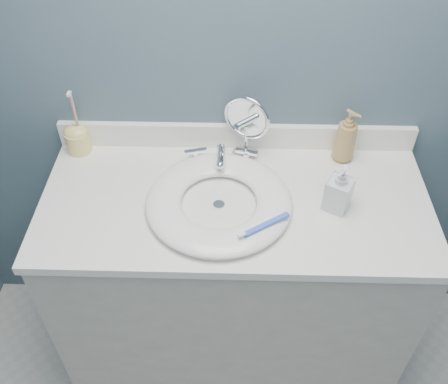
{
  "coord_description": "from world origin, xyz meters",
  "views": [
    {
      "loc": [
        -0.01,
        -0.13,
        1.98
      ],
      "look_at": [
        -0.03,
        0.94,
        0.94
      ],
      "focal_mm": 40.0,
      "sensor_mm": 36.0,
      "label": 1
    }
  ],
  "objects_px": {
    "soap_bottle_amber": "(346,136)",
    "soap_bottle_clear": "(340,188)",
    "makeup_mirror": "(246,125)",
    "toothbrush_holder": "(77,138)"
  },
  "relations": [
    {
      "from": "soap_bottle_amber",
      "to": "soap_bottle_clear",
      "type": "xyz_separation_m",
      "value": [
        -0.05,
        -0.23,
        -0.02
      ]
    },
    {
      "from": "makeup_mirror",
      "to": "soap_bottle_clear",
      "type": "height_order",
      "value": "makeup_mirror"
    },
    {
      "from": "soap_bottle_clear",
      "to": "toothbrush_holder",
      "type": "xyz_separation_m",
      "value": [
        -0.85,
        0.25,
        -0.02
      ]
    },
    {
      "from": "toothbrush_holder",
      "to": "soap_bottle_clear",
      "type": "bearing_deg",
      "value": -16.42
    },
    {
      "from": "makeup_mirror",
      "to": "toothbrush_holder",
      "type": "relative_size",
      "value": 0.99
    },
    {
      "from": "soap_bottle_amber",
      "to": "toothbrush_holder",
      "type": "bearing_deg",
      "value": 134.78
    },
    {
      "from": "soap_bottle_clear",
      "to": "makeup_mirror",
      "type": "bearing_deg",
      "value": 168.07
    },
    {
      "from": "soap_bottle_clear",
      "to": "soap_bottle_amber",
      "type": "bearing_deg",
      "value": 106.27
    },
    {
      "from": "soap_bottle_amber",
      "to": "toothbrush_holder",
      "type": "relative_size",
      "value": 0.81
    },
    {
      "from": "toothbrush_holder",
      "to": "soap_bottle_amber",
      "type": "bearing_deg",
      "value": -1.19
    }
  ]
}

